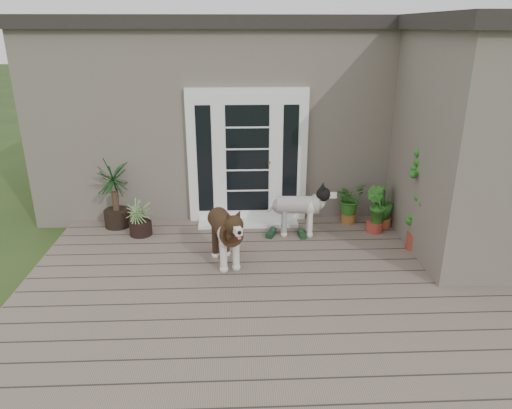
{
  "coord_description": "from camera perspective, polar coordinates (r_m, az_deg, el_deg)",
  "views": [
    {
      "loc": [
        -0.37,
        -4.69,
        3.14
      ],
      "look_at": [
        -0.1,
        1.75,
        0.7
      ],
      "focal_mm": 33.13,
      "sensor_mm": 36.0,
      "label": 1
    }
  ],
  "objects": [
    {
      "name": "brindle_dog",
      "position": [
        6.3,
        -3.76,
        -3.89
      ],
      "size": [
        0.67,
        1.03,
        0.8
      ],
      "primitive_type": null,
      "rotation": [
        0.0,
        0.0,
        3.44
      ],
      "color": "#402817",
      "rests_on": "deck"
    },
    {
      "name": "yucca",
      "position": [
        7.75,
        -16.69,
        1.26
      ],
      "size": [
        1.01,
        1.01,
        1.1
      ],
      "primitive_type": null,
      "rotation": [
        0.0,
        0.0,
        -0.43
      ],
      "color": "#133311",
      "rests_on": "deck"
    },
    {
      "name": "herb_b",
      "position": [
        7.57,
        14.2,
        -1.36
      ],
      "size": [
        0.48,
        0.48,
        0.51
      ],
      "primitive_type": "imported",
      "rotation": [
        0.0,
        0.0,
        2.37
      ],
      "color": "#19571A",
      "rests_on": "deck"
    },
    {
      "name": "herb_a",
      "position": [
        7.81,
        11.19,
        -0.08
      ],
      "size": [
        0.65,
        0.65,
        0.6
      ],
      "primitive_type": "imported",
      "rotation": [
        0.0,
        0.0,
        0.56
      ],
      "color": "#224E16",
      "rests_on": "deck"
    },
    {
      "name": "spider_plant",
      "position": [
        7.42,
        -13.86,
        -1.39
      ],
      "size": [
        0.6,
        0.6,
        0.61
      ],
      "primitive_type": null,
      "rotation": [
        0.0,
        0.0,
        -0.05
      ],
      "color": "#819B5F",
      "rests_on": "deck"
    },
    {
      "name": "deck",
      "position": [
        5.96,
        1.54,
        -10.38
      ],
      "size": [
        6.2,
        4.6,
        0.12
      ],
      "primitive_type": "cube",
      "color": "#6B5B4C",
      "rests_on": "ground"
    },
    {
      "name": "door_unit",
      "position": [
        7.55,
        -1.04,
        5.79
      ],
      "size": [
        1.9,
        0.14,
        2.15
      ],
      "primitive_type": "cube",
      "color": "white",
      "rests_on": "deck"
    },
    {
      "name": "white_dog",
      "position": [
        7.21,
        5.03,
        -1.02
      ],
      "size": [
        0.88,
        0.42,
        0.71
      ],
      "primitive_type": null,
      "rotation": [
        0.0,
        0.0,
        -1.64
      ],
      "color": "silver",
      "rests_on": "deck"
    },
    {
      "name": "herb_c",
      "position": [
        7.76,
        15.01,
        -0.57
      ],
      "size": [
        0.52,
        0.52,
        0.59
      ],
      "primitive_type": "imported",
      "rotation": [
        0.0,
        0.0,
        4.14
      ],
      "color": "#26611B",
      "rests_on": "deck"
    },
    {
      "name": "house_wing",
      "position": [
        7.18,
        24.91,
        6.01
      ],
      "size": [
        1.6,
        2.4,
        3.1
      ],
      "primitive_type": "cube",
      "color": "#665E54",
      "rests_on": "ground"
    },
    {
      "name": "clog_right",
      "position": [
        7.27,
        1.83,
        -3.44
      ],
      "size": [
        0.24,
        0.33,
        0.09
      ],
      "primitive_type": null,
      "rotation": [
        0.0,
        0.0,
        -0.39
      ],
      "color": "black",
      "rests_on": "deck"
    },
    {
      "name": "clog_left",
      "position": [
        7.27,
        5.56,
        -3.58
      ],
      "size": [
        0.15,
        0.28,
        0.08
      ],
      "primitive_type": null,
      "rotation": [
        0.0,
        0.0,
        0.1
      ],
      "color": "#15351B",
      "rests_on": "deck"
    },
    {
      "name": "sapling",
      "position": [
        6.94,
        19.59,
        1.25
      ],
      "size": [
        0.62,
        0.62,
        1.69
      ],
      "primitive_type": null,
      "rotation": [
        0.0,
        0.0,
        -0.28
      ],
      "color": "#2A631C",
      "rests_on": "deck"
    },
    {
      "name": "house_main",
      "position": [
        9.48,
        -0.15,
        11.07
      ],
      "size": [
        7.4,
        4.0,
        3.1
      ],
      "primitive_type": "cube",
      "color": "#665E54",
      "rests_on": "ground"
    },
    {
      "name": "roof_wing",
      "position": [
        7.0,
        27.03,
        19.13
      ],
      "size": [
        1.8,
        2.6,
        0.2
      ],
      "primitive_type": "cube",
      "color": "#2D2826",
      "rests_on": "house_wing"
    },
    {
      "name": "roof_main",
      "position": [
        9.35,
        -0.16,
        21.09
      ],
      "size": [
        7.6,
        4.2,
        0.2
      ],
      "primitive_type": "cube",
      "color": "#2D2826",
      "rests_on": "house_main"
    },
    {
      "name": "door_step",
      "position": [
        7.7,
        -0.95,
        -2.17
      ],
      "size": [
        1.6,
        0.4,
        0.05
      ],
      "primitive_type": "cube",
      "color": "white",
      "rests_on": "deck"
    }
  ]
}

